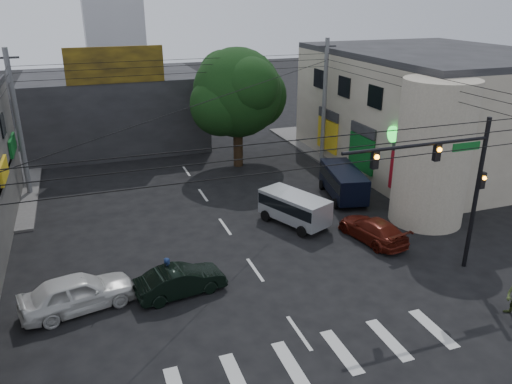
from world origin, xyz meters
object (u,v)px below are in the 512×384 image
street_tree (237,93)px  dark_sedan (181,281)px  traffic_gantry (449,174)px  utility_pole_far_right (324,102)px  navy_van (343,184)px  silver_minivan (294,210)px  utility_pole_far_left (18,125)px  traffic_officer (169,275)px  white_compact (78,292)px  maroon_sedan (372,229)px

street_tree → dark_sedan: (-7.67, -15.80, -4.84)m
traffic_gantry → utility_pole_far_right: (2.68, 17.00, -0.23)m
utility_pole_far_right → navy_van: size_ratio=1.82×
traffic_gantry → silver_minivan: size_ratio=1.62×
street_tree → utility_pole_far_left: (-14.50, -1.00, -0.87)m
street_tree → traffic_gantry: bearing=-78.0°
traffic_gantry → traffic_officer: (-11.92, 2.62, -4.04)m
street_tree → white_compact: size_ratio=1.82×
silver_minivan → navy_van: 5.18m
white_compact → traffic_gantry: bearing=-110.8°
navy_van → traffic_officer: bearing=131.4°
street_tree → silver_minivan: 11.92m
dark_sedan → white_compact: size_ratio=0.84×
dark_sedan → maroon_sedan: 10.61m
street_tree → utility_pole_far_right: utility_pole_far_right is taller
traffic_officer → maroon_sedan: bearing=-26.3°
dark_sedan → white_compact: 4.18m
utility_pole_far_right → silver_minivan: size_ratio=2.07×
dark_sedan → traffic_officer: size_ratio=2.53×
dark_sedan → silver_minivan: 8.83m
traffic_officer → traffic_gantry: bearing=-45.1°
dark_sedan → navy_van: (11.90, 7.38, 0.32)m
utility_pole_far_right → white_compact: (-18.33, -14.48, -3.83)m
white_compact → silver_minivan: 12.41m
maroon_sedan → traffic_officer: (-10.91, -1.22, 0.18)m
utility_pole_far_left → white_compact: size_ratio=1.92×
utility_pole_far_right → dark_sedan: (-14.17, -14.80, -3.97)m
white_compact → maroon_sedan: size_ratio=1.07×
traffic_gantry → maroon_sedan: bearing=104.8°
street_tree → traffic_gantry: size_ratio=1.21×
traffic_gantry → maroon_sedan: size_ratio=1.61×
utility_pole_far_left → navy_van: utility_pole_far_left is taller
maroon_sedan → utility_pole_far_right: bearing=-115.2°
traffic_gantry → dark_sedan: size_ratio=1.79×
traffic_gantry → utility_pole_far_left: bearing=137.1°
traffic_gantry → navy_van: traffic_gantry is taller
utility_pole_far_left → dark_sedan: utility_pole_far_left is taller
utility_pole_far_right → maroon_sedan: bearing=-105.6°
maroon_sedan → traffic_officer: 10.97m
utility_pole_far_right → silver_minivan: utility_pole_far_right is taller
street_tree → navy_van: size_ratio=1.72×
utility_pole_far_left → white_compact: (2.67, -14.48, -3.83)m
maroon_sedan → silver_minivan: silver_minivan is taller
utility_pole_far_left → utility_pole_far_right: size_ratio=1.00×
white_compact → maroon_sedan: 14.70m
utility_pole_far_right → dark_sedan: utility_pole_far_right is taller
utility_pole_far_right → navy_van: 8.57m
street_tree → white_compact: bearing=-127.4°
white_compact → silver_minivan: (11.57, 4.48, 0.11)m
navy_van → utility_pole_far_left: bearing=80.4°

